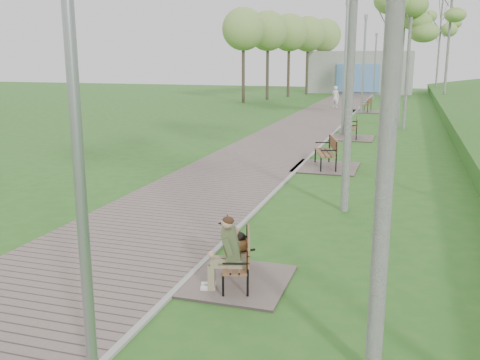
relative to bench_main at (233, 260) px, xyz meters
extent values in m
cube|color=#715F5B|center=(-2.47, 17.87, -0.35)|extent=(3.50, 67.00, 0.04)
cube|color=#999993|center=(-0.72, 17.87, -0.34)|extent=(0.10, 67.00, 0.05)
cube|color=#9E9E99|center=(-2.22, 47.37, 1.63)|extent=(10.00, 5.00, 4.00)
cube|color=#5D8DD0|center=(-2.22, 44.77, 1.13)|extent=(4.00, 0.20, 2.60)
cube|color=#715F5B|center=(0.08, 0.04, -0.35)|extent=(1.54, 1.71, 0.04)
cube|color=brown|center=(0.03, 0.04, 0.01)|extent=(0.74, 1.34, 0.03)
cube|color=brown|center=(0.23, 0.10, 0.25)|extent=(0.40, 1.24, 0.28)
cube|color=#715F5B|center=(0.09, 9.32, -0.35)|extent=(1.96, 2.18, 0.04)
cube|color=brown|center=(0.04, 9.32, 0.12)|extent=(0.92, 1.71, 0.04)
cube|color=brown|center=(0.29, 9.39, 0.42)|extent=(0.49, 1.59, 0.36)
cube|color=#715F5B|center=(0.23, 15.99, -0.35)|extent=(1.83, 2.04, 0.04)
cube|color=brown|center=(0.18, 15.99, 0.09)|extent=(0.59, 1.56, 0.04)
cube|color=brown|center=(0.42, 16.01, 0.36)|extent=(0.17, 1.53, 0.34)
cube|color=#715F5B|center=(-0.06, 27.81, -0.35)|extent=(1.83, 2.04, 0.04)
cube|color=brown|center=(-0.11, 27.81, 0.09)|extent=(0.57, 1.56, 0.04)
cube|color=brown|center=(0.14, 27.79, 0.36)|extent=(0.16, 1.53, 0.34)
cylinder|color=#97999E|center=(-0.50, -3.14, 2.02)|extent=(0.11, 0.11, 4.79)
cylinder|color=#97999E|center=(-0.30, 16.93, -0.20)|extent=(0.23, 0.23, 0.34)
cylinder|color=#97999E|center=(-0.30, 16.93, 2.48)|extent=(0.14, 0.14, 5.69)
cylinder|color=#97999E|center=(-0.30, 16.93, 5.38)|extent=(0.20, 0.20, 0.28)
cylinder|color=#97999E|center=(-0.31, 26.96, -0.20)|extent=(0.23, 0.23, 0.34)
cylinder|color=#97999E|center=(-0.31, 26.96, 2.51)|extent=(0.14, 0.14, 5.75)
cylinder|color=#97999E|center=(-0.31, 26.96, 5.44)|extent=(0.21, 0.21, 0.29)
cylinder|color=#97999E|center=(-0.30, 38.13, -0.22)|extent=(0.21, 0.21, 0.31)
cylinder|color=#97999E|center=(-0.30, 38.13, 2.20)|extent=(0.12, 0.12, 5.14)
cylinder|color=#97999E|center=(-0.30, 38.13, 4.82)|extent=(0.18, 0.18, 0.26)
imported|color=white|center=(-2.32, 29.90, 0.39)|extent=(0.65, 0.55, 1.52)
cylinder|color=silver|center=(1.20, 4.58, 4.18)|extent=(0.17, 0.17, 9.10)
cylinder|color=silver|center=(2.01, 20.77, 3.05)|extent=(0.17, 0.17, 6.84)
ellipsoid|color=#8AAE54|center=(2.01, 20.77, 5.24)|extent=(2.48, 2.48, 3.01)
cylinder|color=silver|center=(2.32, 19.74, 3.86)|extent=(0.18, 0.18, 8.46)
cylinder|color=silver|center=(4.89, 33.84, 4.26)|extent=(0.17, 0.17, 9.26)
cylinder|color=silver|center=(4.77, 44.58, 3.79)|extent=(0.17, 0.17, 8.32)
ellipsoid|color=#8AAE54|center=(4.77, 44.58, 6.45)|extent=(2.50, 2.50, 3.66)
camera|label=1|loc=(2.44, -7.42, 3.09)|focal=40.00mm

